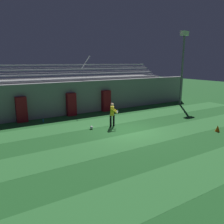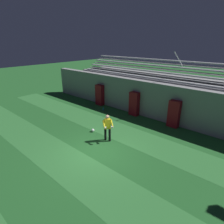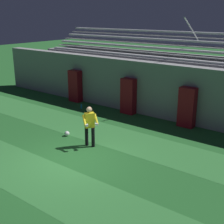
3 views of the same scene
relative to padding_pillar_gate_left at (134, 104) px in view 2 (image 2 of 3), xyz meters
The scene contains 11 objects.
ground_plane 6.26m from the padding_pillar_gate_left, 74.23° to the right, with size 80.00×80.00×0.00m, color #236028.
turf_stripe_mid 7.78m from the padding_pillar_gate_left, 77.43° to the right, with size 28.00×2.21×0.01m, color #337A38.
turf_stripe_far 3.68m from the padding_pillar_gate_left, 61.75° to the right, with size 28.00×2.21×0.01m, color #337A38.
back_wall 1.82m from the padding_pillar_gate_left, 18.12° to the left, with size 24.00×0.60×2.80m, color gray.
padding_pillar_gate_left is the anchor object (origin of this frame).
padding_pillar_gate_right 3.36m from the padding_pillar_gate_left, ahead, with size 0.78×0.44×1.91m, color maroon.
padding_pillar_far_left 3.93m from the padding_pillar_gate_left, behind, with size 0.78×0.44×1.91m, color maroon.
bleacher_stand 3.10m from the padding_pillar_gate_left, 56.54° to the left, with size 18.00×3.35×5.03m.
goalkeeper 4.72m from the padding_pillar_gate_left, 74.33° to the right, with size 0.72×0.74×1.67m.
soccer_ball 4.43m from the padding_pillar_gate_left, 93.47° to the right, with size 0.22×0.22×0.22m, color white.
water_bottle 2.88m from the padding_pillar_gate_left, 160.83° to the right, with size 0.07×0.07×0.24m, color #1E8CD8.
Camera 2 is at (6.46, -5.94, 5.71)m, focal length 30.00 mm.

